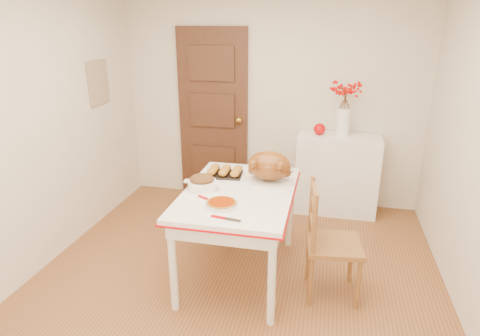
% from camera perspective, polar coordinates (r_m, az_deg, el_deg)
% --- Properties ---
extents(floor, '(3.50, 4.00, 0.00)m').
position_cam_1_polar(floor, '(3.53, -1.27, -16.94)').
color(floor, brown).
rests_on(floor, ground).
extents(wall_back, '(3.50, 0.00, 2.50)m').
position_cam_1_polar(wall_back, '(4.87, 4.34, 9.54)').
color(wall_back, beige).
rests_on(wall_back, ground).
extents(wall_left, '(0.00, 4.00, 2.50)m').
position_cam_1_polar(wall_left, '(3.77, -28.27, 4.22)').
color(wall_left, beige).
rests_on(wall_left, ground).
extents(door_back, '(0.85, 0.06, 2.06)m').
position_cam_1_polar(door_back, '(5.03, -3.75, 7.33)').
color(door_back, '#331D14').
rests_on(door_back, ground).
extents(photo_board, '(0.03, 0.35, 0.45)m').
position_cam_1_polar(photo_board, '(4.67, -19.11, 11.20)').
color(photo_board, tan).
rests_on(photo_board, ground).
extents(sideboard, '(0.91, 0.40, 0.91)m').
position_cam_1_polar(sideboard, '(4.82, 13.28, -0.87)').
color(sideboard, white).
rests_on(sideboard, floor).
extents(kitchen_table, '(0.91, 1.32, 0.79)m').
position_cam_1_polar(kitchen_table, '(3.56, -0.18, -9.04)').
color(kitchen_table, white).
rests_on(kitchen_table, floor).
extents(chair_oak, '(0.47, 0.47, 0.95)m').
position_cam_1_polar(chair_oak, '(3.35, 12.98, -10.00)').
color(chair_oak, brown).
rests_on(chair_oak, floor).
extents(berry_vase, '(0.33, 0.33, 0.64)m').
position_cam_1_polar(berry_vase, '(4.61, 14.34, 8.15)').
color(berry_vase, white).
rests_on(berry_vase, sideboard).
extents(apple, '(0.13, 0.13, 0.13)m').
position_cam_1_polar(apple, '(4.67, 11.00, 5.33)').
color(apple, '#B10408').
rests_on(apple, sideboard).
extents(turkey_platter, '(0.47, 0.39, 0.28)m').
position_cam_1_polar(turkey_platter, '(3.52, 4.11, 0.10)').
color(turkey_platter, brown).
rests_on(turkey_platter, kitchen_table).
extents(pumpkin_pie, '(0.27, 0.27, 0.05)m').
position_cam_1_polar(pumpkin_pie, '(3.10, -2.59, -4.90)').
color(pumpkin_pie, '#852500').
rests_on(pumpkin_pie, kitchen_table).
extents(stuffing_dish, '(0.36, 0.31, 0.12)m').
position_cam_1_polar(stuffing_dish, '(3.41, -5.31, -2.02)').
color(stuffing_dish, '#55381D').
rests_on(stuffing_dish, kitchen_table).
extents(rolls_tray, '(0.32, 0.26, 0.08)m').
position_cam_1_polar(rolls_tray, '(3.70, -2.11, -0.46)').
color(rolls_tray, '#9E6C1B').
rests_on(rolls_tray, kitchen_table).
extents(pie_server, '(0.23, 0.10, 0.01)m').
position_cam_1_polar(pie_server, '(2.91, -1.97, -7.03)').
color(pie_server, silver).
rests_on(pie_server, kitchen_table).
extents(carving_knife, '(0.26, 0.18, 0.01)m').
position_cam_1_polar(carving_knife, '(3.20, -4.17, -4.49)').
color(carving_knife, silver).
rests_on(carving_knife, kitchen_table).
extents(drinking_glass, '(0.07, 0.07, 0.11)m').
position_cam_1_polar(drinking_glass, '(3.87, 2.18, 0.68)').
color(drinking_glass, white).
rests_on(drinking_glass, kitchen_table).
extents(shaker_pair, '(0.11, 0.07, 0.10)m').
position_cam_1_polar(shaker_pair, '(3.81, 6.64, 0.16)').
color(shaker_pair, white).
rests_on(shaker_pair, kitchen_table).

